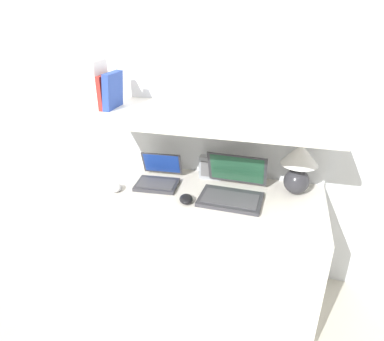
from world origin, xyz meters
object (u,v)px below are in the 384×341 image
computer_mouse (186,199)px  book_white (99,84)px  laptop_large (233,189)px  second_mouse (116,188)px  router_box (211,167)px  laptop_small (158,178)px  table_lamp (299,164)px  book_red (106,91)px  book_blue (113,90)px

computer_mouse → book_white: size_ratio=0.44×
laptop_large → second_mouse: laptop_large is taller
router_box → laptop_small: bearing=-151.7°
computer_mouse → router_box: bearing=78.7°
laptop_large → router_box: laptop_large is taller
laptop_large → router_box: size_ratio=2.47×
computer_mouse → second_mouse: bearing=177.9°
router_box → book_white: book_white is taller
computer_mouse → router_box: router_box is taller
table_lamp → book_white: bearing=-175.1°
book_white → second_mouse: bearing=-52.8°
table_lamp → book_white: 1.17m
book_red → book_blue: 0.04m
book_blue → second_mouse: bearing=-75.9°
table_lamp → laptop_small: bearing=-173.1°
book_red → table_lamp: bearing=5.1°
second_mouse → router_box: size_ratio=0.72×
book_red → computer_mouse: bearing=-18.5°
book_white → laptop_small: bearing=-0.1°
book_white → table_lamp: bearing=4.9°
table_lamp → laptop_large: table_lamp is taller
laptop_small → book_blue: size_ratio=1.32×
table_lamp → computer_mouse: 0.64m
second_mouse → laptop_small: bearing=36.4°
second_mouse → book_blue: 0.54m
laptop_small → book_white: size_ratio=1.01×
table_lamp → laptop_small: size_ratio=1.13×
table_lamp → router_box: (-0.50, 0.06, -0.10)m
second_mouse → laptop_large: bearing=9.4°
laptop_large → book_blue: 0.85m
computer_mouse → book_red: size_ratio=0.62×
table_lamp → laptop_large: size_ratio=0.85×
book_blue → table_lamp: bearing=5.2°
laptop_small → computer_mouse: bearing=-37.3°
table_lamp → router_box: 0.51m
second_mouse → book_white: 0.58m
table_lamp → book_blue: size_ratio=1.49×
second_mouse → book_white: size_ratio=0.39×
laptop_large → router_box: 0.26m
second_mouse → router_box: 0.57m
table_lamp → second_mouse: table_lamp is taller
laptop_small → second_mouse: bearing=-143.6°
computer_mouse → router_box: 0.33m
computer_mouse → router_box: size_ratio=0.80×
table_lamp → book_blue: 1.09m
table_lamp → book_white: size_ratio=1.14×
laptop_small → book_white: 0.62m
laptop_large → laptop_small: 0.45m
laptop_large → computer_mouse: (-0.23, -0.12, -0.03)m
laptop_small → book_blue: 0.56m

